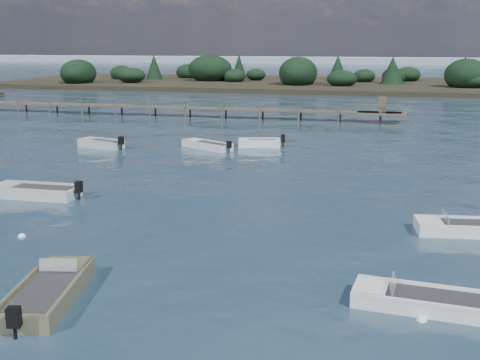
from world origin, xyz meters
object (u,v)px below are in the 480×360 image
(dinghy_near_olive, at_px, (48,295))
(jetty, at_px, (152,107))
(tender_far_white, at_px, (259,144))
(tender_far_grey, at_px, (101,145))
(dinghy_mid_white_a, at_px, (423,303))
(dinghy_mid_grey, at_px, (36,194))
(dinghy_extra_a, at_px, (207,147))
(dinghy_mid_white_b, at_px, (467,230))

(dinghy_near_olive, distance_m, jetty, 50.98)
(tender_far_white, bearing_deg, dinghy_near_olive, -90.54)
(tender_far_grey, relative_size, dinghy_mid_white_a, 0.87)
(dinghy_near_olive, bearing_deg, jetty, 108.60)
(dinghy_mid_grey, bearing_deg, dinghy_extra_a, 75.22)
(dinghy_near_olive, xyz_separation_m, tender_far_grey, (-11.93, 27.10, 0.02))
(dinghy_mid_white_a, bearing_deg, jetty, 121.49)
(tender_far_grey, xyz_separation_m, dinghy_extra_a, (8.36, 1.63, -0.03))
(dinghy_mid_white_b, distance_m, jetty, 48.25)
(tender_far_white, bearing_deg, dinghy_mid_white_b, -55.14)
(dinghy_mid_white_a, distance_m, dinghy_extra_a, 30.53)
(dinghy_near_olive, bearing_deg, dinghy_mid_white_b, 37.49)
(tender_far_grey, xyz_separation_m, dinghy_mid_grey, (3.90, -15.29, -0.01))
(dinghy_mid_white_b, distance_m, dinghy_mid_white_a, 8.70)
(dinghy_mid_grey, relative_size, jetty, 0.08)
(dinghy_mid_white_b, bearing_deg, dinghy_extra_a, 134.55)
(tender_far_grey, distance_m, dinghy_mid_grey, 15.78)
(dinghy_extra_a, bearing_deg, tender_far_white, 26.02)
(jetty, bearing_deg, dinghy_mid_white_a, -58.51)
(dinghy_mid_grey, distance_m, jetty, 37.43)
(dinghy_near_olive, distance_m, tender_far_white, 30.61)
(dinghy_near_olive, relative_size, jetty, 0.08)
(dinghy_mid_white_b, height_order, dinghy_near_olive, dinghy_near_olive)
(dinghy_near_olive, xyz_separation_m, dinghy_mid_white_a, (11.87, 2.39, -0.02))
(tender_far_grey, xyz_separation_m, dinghy_mid_white_a, (23.80, -24.70, -0.04))
(dinghy_mid_white_b, relative_size, tender_far_white, 1.27)
(tender_far_grey, bearing_deg, tender_far_white, 16.04)
(tender_far_white, relative_size, jetty, 0.06)
(dinghy_mid_white_b, distance_m, dinghy_mid_grey, 22.14)
(dinghy_mid_white_b, relative_size, tender_far_grey, 1.16)
(dinghy_near_olive, distance_m, dinghy_extra_a, 28.95)
(dinghy_mid_grey, bearing_deg, dinghy_mid_white_b, -2.59)
(dinghy_extra_a, bearing_deg, jetty, 122.95)
(dinghy_mid_white_b, height_order, jetty, jetty)
(dinghy_mid_white_b, relative_size, jetty, 0.08)
(dinghy_extra_a, relative_size, tender_far_white, 1.22)
(dinghy_mid_white_b, height_order, dinghy_mid_grey, dinghy_mid_grey)
(dinghy_extra_a, height_order, jetty, jetty)
(dinghy_mid_white_a, distance_m, tender_far_white, 30.50)
(tender_far_grey, bearing_deg, dinghy_mid_white_b, -32.06)
(dinghy_mid_white_b, xyz_separation_m, dinghy_near_olive, (-14.09, -10.80, 0.01))
(dinghy_mid_white_b, relative_size, dinghy_near_olive, 0.91)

